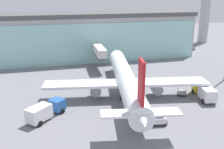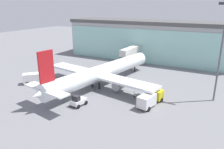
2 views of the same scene
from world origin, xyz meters
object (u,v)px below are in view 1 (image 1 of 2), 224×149
Objects in this scene: airplane at (126,80)px; fuel_truck at (204,91)px; safety_cone_wingtip at (184,90)px; baggage_cart at (182,92)px; catering_truck at (45,110)px; safety_cone_nose at (132,116)px; pushback_tug at (158,117)px; jet_bridge at (98,50)px.

airplane is 15.26m from fuel_truck.
airplane is 13.01m from safety_cone_wingtip.
fuel_truck is at bearing 80.70° from baggage_cart.
baggage_cart reaches higher than safety_cone_wingtip.
catering_truck is 14.06m from safety_cone_nose.
safety_cone_nose is at bearing 178.68° from airplane.
pushback_tug is at bearing -35.23° from safety_cone_nose.
fuel_truck is 13.73× the size of safety_cone_wingtip.
safety_cone_nose is (-15.93, -4.67, -1.19)m from fuel_truck.
airplane reaches higher than safety_cone_wingtip.
airplane reaches higher than catering_truck.
pushback_tug is (-12.34, -7.21, -0.49)m from fuel_truck.
catering_truck is 2.06× the size of pushback_tug.
pushback_tug is at bearing -173.10° from jet_bridge.
catering_truck is 0.91× the size of fuel_truck.
airplane reaches higher than safety_cone_nose.
pushback_tug is 6.06× the size of safety_cone_nose.
catering_truck reaches higher than pushback_tug.
airplane is 12.22m from pushback_tug.
safety_cone_nose is at bearing -57.87° from catering_truck.
baggage_cart is 14.75m from safety_cone_nose.
pushback_tug is at bearing -162.04° from airplane.
pushback_tug is (-9.12, -10.01, 0.47)m from baggage_cart.
pushback_tug is (2.09, -11.80, -2.41)m from airplane.
safety_cone_nose is (-1.50, -9.26, -3.11)m from airplane.
airplane is 11.68× the size of pushback_tug.
airplane is 70.77× the size of safety_cone_nose.
fuel_truck is 2.34× the size of baggage_cart.
catering_truck reaches higher than baggage_cart.
catering_truck is 2.13× the size of baggage_cart.
fuel_truck is 16.65m from safety_cone_nose.
catering_truck is at bearing 169.37° from safety_cone_nose.
pushback_tug is 15.89m from safety_cone_wingtip.
catering_truck is at bearing 121.51° from airplane.
fuel_truck is at bearing 16.35° from safety_cone_nose.
catering_truck reaches higher than safety_cone_wingtip.
safety_cone_nose is (-12.72, -7.47, -0.23)m from baggage_cart.
airplane is 16.78m from catering_truck.
safety_cone_wingtip is (10.53, 11.87, -0.70)m from pushback_tug.
jet_bridge reaches higher than safety_cone_wingtip.
jet_bridge is at bearing 124.03° from safety_cone_wingtip.
baggage_cart is at bearing 57.80° from fuel_truck.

